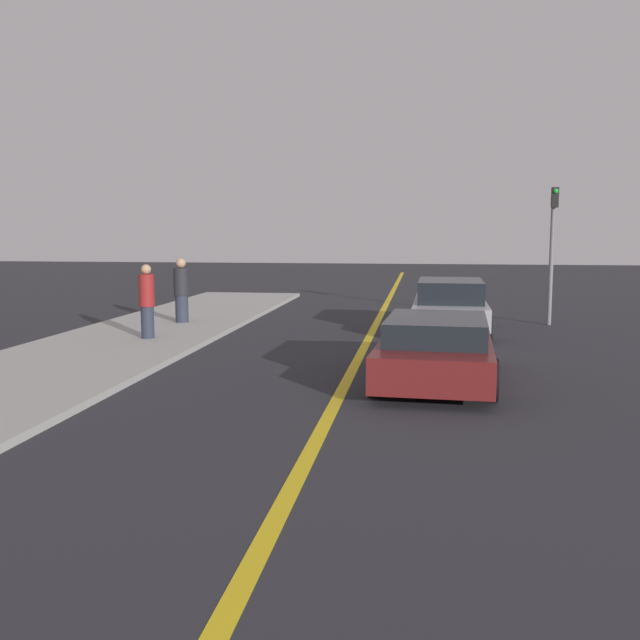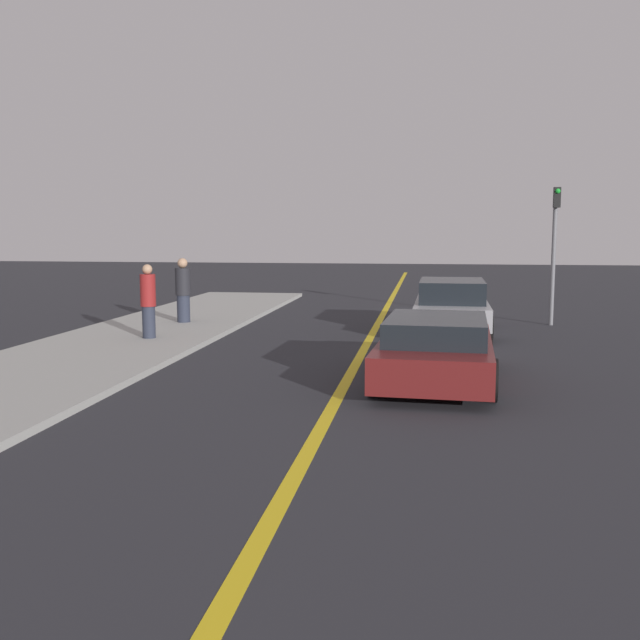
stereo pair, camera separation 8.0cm
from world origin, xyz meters
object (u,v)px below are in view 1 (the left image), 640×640
Objects in this scene: pedestrian_near_curb at (147,301)px; car_near_right_lane at (436,349)px; pedestrian_mid_group at (181,291)px; traffic_light at (552,241)px; car_ahead_center at (450,307)px.

car_near_right_lane is at bearing -27.10° from pedestrian_near_curb.
car_near_right_lane is 2.51× the size of pedestrian_mid_group.
traffic_light reaches higher than pedestrian_mid_group.
car_near_right_lane is 6.31m from car_ahead_center.
pedestrian_mid_group reaches higher than pedestrian_near_curb.
car_ahead_center is 7.69m from pedestrian_near_curb.
car_near_right_lane is at bearing -42.92° from pedestrian_mid_group.
pedestrian_near_curb is at bearing -86.35° from pedestrian_mid_group.
traffic_light reaches higher than car_near_right_lane.
traffic_light is at bearing 34.32° from car_ahead_center.
traffic_light is (2.84, 1.85, 1.70)m from car_ahead_center.
pedestrian_near_curb is at bearing -154.58° from traffic_light.
pedestrian_mid_group is (-7.31, 0.08, 0.34)m from car_ahead_center.
car_near_right_lane is at bearing -112.02° from traffic_light.
traffic_light is (9.96, 4.73, 1.37)m from pedestrian_near_curb.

